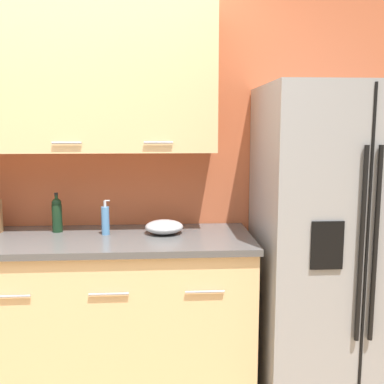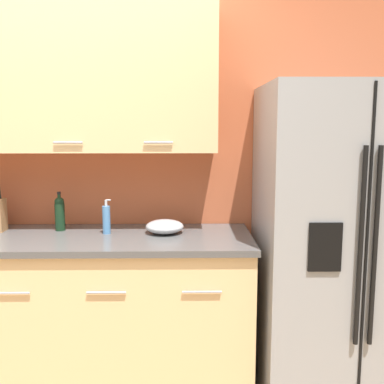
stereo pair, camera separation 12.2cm
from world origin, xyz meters
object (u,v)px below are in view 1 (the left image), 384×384
(soap_dispenser, at_px, (105,220))
(oil_bottle, at_px, (57,214))
(mixing_bowl, at_px, (164,227))
(refrigerator, at_px, (338,243))

(soap_dispenser, height_order, oil_bottle, oil_bottle)
(soap_dispenser, xyz_separation_m, mixing_bowl, (0.34, 0.01, -0.05))
(refrigerator, distance_m, mixing_bowl, 1.00)
(refrigerator, bearing_deg, soap_dispenser, 175.62)
(oil_bottle, bearing_deg, refrigerator, -6.65)
(oil_bottle, relative_size, mixing_bowl, 1.05)
(refrigerator, height_order, oil_bottle, refrigerator)
(oil_bottle, distance_m, mixing_bowl, 0.64)
(refrigerator, distance_m, oil_bottle, 1.64)
(refrigerator, relative_size, soap_dispenser, 8.81)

